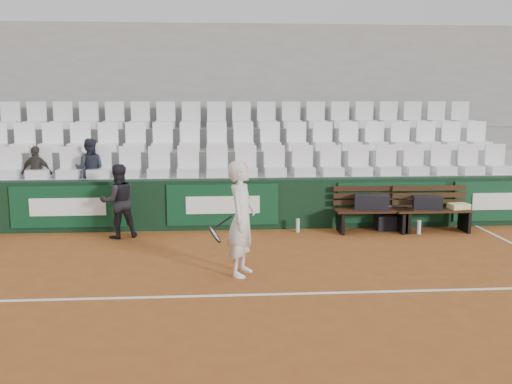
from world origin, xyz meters
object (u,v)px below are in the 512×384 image
Objects in this scene: ball_kid at (118,201)px; water_bottle_near at (298,225)px; sports_bag_right at (427,203)px; spectator_b at (36,151)px; water_bottle_far at (419,227)px; spectator_c at (89,147)px; sports_bag_left at (372,202)px; bench_left at (373,221)px; sports_bag_ground at (388,222)px; bench_right at (432,220)px; tennis_player at (242,219)px.

water_bottle_near is at bearing 160.96° from ball_kid.
spectator_b is at bearing 172.41° from sports_bag_right.
spectator_c is at bearing 169.06° from water_bottle_far.
sports_bag_left is at bearing -177.45° from spectator_b.
sports_bag_right is at bearing -2.83° from sports_bag_left.
sports_bag_left is at bearing 119.92° from bench_left.
bench_left is 0.40m from sports_bag_ground.
bench_left is 1.48m from water_bottle_near.
bench_left reaches higher than water_bottle_far.
water_bottle_near is at bearing -177.74° from sports_bag_ground.
water_bottle_far is (-0.23, -0.22, -0.44)m from sports_bag_right.
water_bottle_far reaches higher than water_bottle_near.
bench_right reaches higher than sports_bag_ground.
sports_bag_right is 6.86m from spectator_c.
sports_bag_ground is (0.38, 0.13, -0.44)m from sports_bag_left.
spectator_c is (-6.47, 1.25, 1.49)m from water_bottle_far.
water_bottle_far is (0.48, -0.40, -0.01)m from sports_bag_ground.
sports_bag_right is 0.32× the size of tennis_player.
bench_right is 1.36× the size of spectator_b.
water_bottle_near is at bearing 171.92° from water_bottle_far.
sports_bag_right is 1.97× the size of water_bottle_far.
ball_kid is at bearing -178.82° from bench_left.
spectator_c is at bearing -169.09° from spectator_b.
bench_left is at bearing -177.76° from spectator_b.
bench_left is 2.79× the size of sports_bag_right.
sports_bag_left is at bearing -2.28° from water_bottle_near.
tennis_player reaches higher than water_bottle_near.
spectator_c is (-5.63, 1.02, 1.40)m from bench_left.
bench_right is at bearing -21.72° from sports_bag_right.
water_bottle_near is (-1.48, 0.10, -0.09)m from bench_left.
spectator_b is (-7.53, 1.25, 1.41)m from water_bottle_far.
bench_left is 2.27× the size of sports_bag_left.
tennis_player is at bearing -114.65° from water_bottle_near.
bench_left is 1.00× the size of bench_right.
ball_kid is at bearing -177.04° from sports_bag_ground.
ball_kid is (-4.87, -0.14, 0.10)m from sports_bag_left.
water_bottle_near is 0.22× the size of spectator_c.
sports_bag_ground is 0.35× the size of ball_kid.
sports_bag_right is 1.09× the size of sports_bag_ground.
water_bottle_far is 4.30m from tennis_player.
water_bottle_near is 4.51m from spectator_c.
tennis_player is at bearing 148.93° from spectator_b.
bench_right is 2.65m from water_bottle_near.
tennis_player is (-2.70, -2.57, 0.62)m from bench_left.
sports_bag_left is at bearing 177.17° from sports_bag_right.
ball_kid is at bearing -179.55° from bench_right.
spectator_c reaches higher than sports_bag_ground.
ball_kid is at bearing -176.66° from water_bottle_near.
spectator_b is at bearing 173.12° from sports_bag_ground.
bench_right is 5.48× the size of water_bottle_far.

